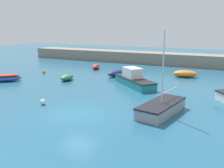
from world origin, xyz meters
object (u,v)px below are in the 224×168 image
dinghy_near_pier (96,67)px  motorboat_grey_hull (134,79)px  fishing_dinghy_green (67,77)px  rowboat_white_midwater (185,74)px  rowboat_blue_near (118,73)px  sailboat_tall_mast (161,108)px  mooring_buoy_white (43,102)px  rowboat_with_red_cover (6,78)px  mooring_buoy_orange (44,72)px

dinghy_near_pier → motorboat_grey_hull: bearing=-149.9°
fishing_dinghy_green → dinghy_near_pier: size_ratio=1.00×
dinghy_near_pier → rowboat_white_midwater: 12.81m
rowboat_blue_near → fishing_dinghy_green: bearing=-22.4°
rowboat_white_midwater → motorboat_grey_hull: bearing=47.7°
sailboat_tall_mast → mooring_buoy_white: bearing=-66.8°
rowboat_with_red_cover → rowboat_blue_near: 13.13m
sailboat_tall_mast → fishing_dinghy_green: size_ratio=2.53×
mooring_buoy_orange → sailboat_tall_mast: bearing=-25.2°
rowboat_blue_near → dinghy_near_pier: bearing=-105.9°
mooring_buoy_orange → fishing_dinghy_green: bearing=-22.6°
rowboat_white_midwater → mooring_buoy_white: 18.17m
motorboat_grey_hull → mooring_buoy_white: motorboat_grey_hull is taller
motorboat_grey_hull → sailboat_tall_mast: sailboat_tall_mast is taller
fishing_dinghy_green → rowboat_white_midwater: bearing=116.5°
fishing_dinghy_green → rowboat_white_midwater: 14.22m
mooring_buoy_white → sailboat_tall_mast: bearing=13.1°
rowboat_with_red_cover → mooring_buoy_white: 10.88m
rowboat_white_midwater → mooring_buoy_orange: size_ratio=8.02×
motorboat_grey_hull → mooring_buoy_orange: (-13.23, 1.32, -0.46)m
motorboat_grey_hull → sailboat_tall_mast: size_ratio=1.00×
fishing_dinghy_green → dinghy_near_pier: dinghy_near_pier is taller
rowboat_with_red_cover → mooring_buoy_white: rowboat_with_red_cover is taller
fishing_dinghy_green → sailboat_tall_mast: bearing=56.2°
motorboat_grey_hull → rowboat_white_midwater: motorboat_grey_hull is taller
rowboat_with_red_cover → rowboat_white_midwater: 21.03m
motorboat_grey_hull → fishing_dinghy_green: motorboat_grey_hull is taller
motorboat_grey_hull → fishing_dinghy_green: bearing=-132.5°
dinghy_near_pier → rowboat_blue_near: size_ratio=0.60×
sailboat_tall_mast → mooring_buoy_orange: bearing=-105.1°
dinghy_near_pier → mooring_buoy_white: bearing=176.3°
rowboat_with_red_cover → sailboat_tall_mast: 18.83m
motorboat_grey_hull → fishing_dinghy_green: (-7.83, -0.92, -0.31)m
dinghy_near_pier → rowboat_white_midwater: size_ratio=0.73×
dinghy_near_pier → mooring_buoy_white: (4.83, -16.74, -0.13)m
sailboat_tall_mast → rowboat_blue_near: 14.26m
rowboat_with_red_cover → fishing_dinghy_green: rowboat_with_red_cover is taller
sailboat_tall_mast → mooring_buoy_orange: sailboat_tall_mast is taller
fishing_dinghy_green → rowboat_blue_near: 6.52m
rowboat_with_red_cover → rowboat_white_midwater: bearing=170.1°
mooring_buoy_orange → mooring_buoy_white: mooring_buoy_white is taller
motorboat_grey_hull → mooring_buoy_white: size_ratio=13.27×
dinghy_near_pier → rowboat_white_midwater: (12.80, -0.41, 0.07)m
rowboat_blue_near → mooring_buoy_white: bearing=15.6°
motorboat_grey_hull → rowboat_white_midwater: bearing=101.3°
fishing_dinghy_green → mooring_buoy_orange: (-5.40, 2.24, -0.16)m
motorboat_grey_hull → mooring_buoy_white: bearing=-72.5°
sailboat_tall_mast → rowboat_with_red_cover: bearing=-88.6°
dinghy_near_pier → rowboat_blue_near: 6.09m
motorboat_grey_hull → rowboat_blue_near: bearing=172.7°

